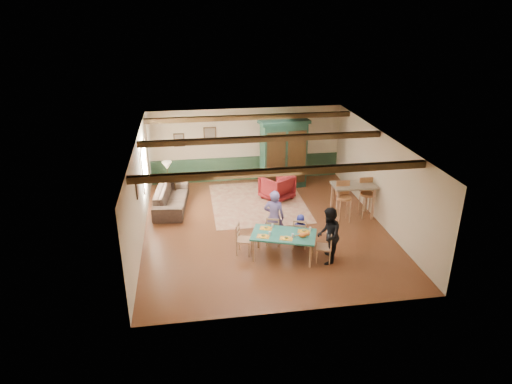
{
  "coord_description": "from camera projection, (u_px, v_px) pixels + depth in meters",
  "views": [
    {
      "loc": [
        -2.12,
        -11.88,
        6.23
      ],
      "look_at": [
        -0.25,
        0.03,
        1.15
      ],
      "focal_mm": 32.0,
      "sensor_mm": 36.0,
      "label": 1
    }
  ],
  "objects": [
    {
      "name": "table_lamp",
      "position": [
        167.0,
        170.0,
        15.34
      ],
      "size": [
        0.35,
        0.35,
        0.59
      ],
      "primitive_type": null,
      "rotation": [
        0.0,
        0.0,
        0.05
      ],
      "color": "tan",
      "rests_on": "end_table"
    },
    {
      "name": "dining_chair_end_left",
      "position": [
        244.0,
        239.0,
        11.99
      ],
      "size": [
        0.5,
        0.49,
        0.86
      ],
      "primitive_type": null,
      "rotation": [
        0.0,
        0.0,
        1.23
      ],
      "color": "#A27251",
      "rests_on": "floor"
    },
    {
      "name": "ceiling_beam_front",
      "position": [
        283.0,
        172.0,
        10.43
      ],
      "size": [
        6.95,
        0.16,
        0.16
      ],
      "primitive_type": "cube",
      "color": "black",
      "rests_on": "ceiling"
    },
    {
      "name": "cat",
      "position": [
        303.0,
        235.0,
        11.51
      ],
      "size": [
        0.35,
        0.23,
        0.16
      ],
      "primitive_type": null,
      "rotation": [
        0.0,
        0.0,
        -0.34
      ],
      "color": "orange",
      "rests_on": "dining_table"
    },
    {
      "name": "place_setting_far_right",
      "position": [
        304.0,
        230.0,
        11.81
      ],
      "size": [
        0.43,
        0.38,
        0.11
      ],
      "primitive_type": null,
      "rotation": [
        0.0,
        0.0,
        -0.34
      ],
      "color": "#FEAB21",
      "rests_on": "dining_table"
    },
    {
      "name": "area_rug",
      "position": [
        258.0,
        202.0,
        15.19
      ],
      "size": [
        3.05,
        3.62,
        0.01
      ],
      "primitive_type": "cube",
      "rotation": [
        0.0,
        0.0,
        -0.0
      ],
      "color": "beige",
      "rests_on": "floor"
    },
    {
      "name": "wall_left",
      "position": [
        139.0,
        193.0,
        12.51
      ],
      "size": [
        0.02,
        8.0,
        2.7
      ],
      "primitive_type": "cube",
      "color": "beige",
      "rests_on": "floor"
    },
    {
      "name": "ceiling_beam_back",
      "position": [
        250.0,
        117.0,
        15.25
      ],
      "size": [
        6.95,
        0.16,
        0.16
      ],
      "primitive_type": "cube",
      "color": "black",
      "rests_on": "ceiling"
    },
    {
      "name": "sofa",
      "position": [
        171.0,
        198.0,
        14.7
      ],
      "size": [
        1.16,
        2.44,
        0.69
      ],
      "primitive_type": "imported",
      "rotation": [
        0.0,
        0.0,
        1.47
      ],
      "color": "#362922",
      "rests_on": "floor"
    },
    {
      "name": "dining_chair_end_right",
      "position": [
        324.0,
        246.0,
        11.63
      ],
      "size": [
        0.5,
        0.49,
        0.86
      ],
      "primitive_type": null,
      "rotation": [
        0.0,
        0.0,
        -1.91
      ],
      "color": "#A27251",
      "rests_on": "floor"
    },
    {
      "name": "window_left",
      "position": [
        144.0,
        165.0,
        13.98
      ],
      "size": [
        0.06,
        1.6,
        1.3
      ],
      "primitive_type": null,
      "color": "white",
      "rests_on": "wall_left"
    },
    {
      "name": "dining_chair_far_right",
      "position": [
        300.0,
        232.0,
        12.34
      ],
      "size": [
        0.49,
        0.5,
        0.86
      ],
      "primitive_type": null,
      "rotation": [
        0.0,
        0.0,
        2.8
      ],
      "color": "#A27251",
      "rests_on": "floor"
    },
    {
      "name": "ceiling",
      "position": [
        265.0,
        140.0,
        12.49
      ],
      "size": [
        7.0,
        8.0,
        0.02
      ],
      "primitive_type": "cube",
      "color": "white",
      "rests_on": "wall_back"
    },
    {
      "name": "person_woman",
      "position": [
        328.0,
        236.0,
        11.49
      ],
      "size": [
        0.78,
        0.87,
        1.5
      ],
      "primitive_type": "imported",
      "rotation": [
        0.0,
        0.0,
        -1.91
      ],
      "color": "black",
      "rests_on": "floor"
    },
    {
      "name": "wall_back",
      "position": [
        246.0,
        145.0,
        16.65
      ],
      "size": [
        7.0,
        0.02,
        2.7
      ],
      "primitive_type": "cube",
      "color": "beige",
      "rests_on": "floor"
    },
    {
      "name": "bar_stool_right",
      "position": [
        367.0,
        199.0,
        13.96
      ],
      "size": [
        0.45,
        0.49,
        1.24
      ],
      "primitive_type": null,
      "rotation": [
        0.0,
        0.0,
        -0.02
      ],
      "color": "#AB6F42",
      "rests_on": "floor"
    },
    {
      "name": "end_table",
      "position": [
        169.0,
        187.0,
        15.58
      ],
      "size": [
        0.54,
        0.54,
        0.65
      ],
      "primitive_type": null,
      "rotation": [
        0.0,
        0.0,
        0.03
      ],
      "color": "black",
      "rests_on": "floor"
    },
    {
      "name": "picture_back_a",
      "position": [
        210.0,
        135.0,
        16.26
      ],
      "size": [
        0.45,
        0.04,
        0.55
      ],
      "primitive_type": null,
      "color": "#7F705C",
      "rests_on": "wall_back"
    },
    {
      "name": "picture_left_wall",
      "position": [
        137.0,
        187.0,
        11.81
      ],
      "size": [
        0.04,
        0.42,
        0.52
      ],
      "primitive_type": null,
      "color": "#7F705C",
      "rests_on": "wall_left"
    },
    {
      "name": "place_setting_far_left",
      "position": [
        266.0,
        227.0,
        11.98
      ],
      "size": [
        0.43,
        0.38,
        0.11
      ],
      "primitive_type": null,
      "rotation": [
        0.0,
        0.0,
        -0.34
      ],
      "color": "#FEAB21",
      "rests_on": "dining_table"
    },
    {
      "name": "dining_chair_far_left",
      "position": [
        273.0,
        230.0,
        12.46
      ],
      "size": [
        0.49,
        0.5,
        0.86
      ],
      "primitive_type": null,
      "rotation": [
        0.0,
        0.0,
        2.8
      ],
      "color": "#A27251",
      "rests_on": "floor"
    },
    {
      "name": "armoire",
      "position": [
        283.0,
        154.0,
        16.06
      ],
      "size": [
        1.81,
        0.92,
        2.45
      ],
      "primitive_type": "cube",
      "rotation": [
        0.0,
        0.0,
        0.13
      ],
      "color": "#122E23",
      "rests_on": "floor"
    },
    {
      "name": "counter_table",
      "position": [
        352.0,
        201.0,
        14.03
      ],
      "size": [
        1.31,
        0.79,
        1.08
      ],
      "primitive_type": null,
      "rotation": [
        0.0,
        0.0,
        -0.03
      ],
      "color": "tan",
      "rests_on": "floor"
    },
    {
      "name": "wainscot_back",
      "position": [
        246.0,
        168.0,
        16.98
      ],
      "size": [
        6.95,
        0.03,
        0.9
      ],
      "primitive_type": "cube",
      "color": "#1E3724",
      "rests_on": "floor"
    },
    {
      "name": "wall_right",
      "position": [
        381.0,
        179.0,
        13.51
      ],
      "size": [
        0.02,
        8.0,
        2.7
      ],
      "primitive_type": "cube",
      "color": "beige",
      "rests_on": "floor"
    },
    {
      "name": "dining_table",
      "position": [
        283.0,
        246.0,
        11.84
      ],
      "size": [
        1.84,
        1.4,
        0.68
      ],
      "primitive_type": null,
      "rotation": [
        0.0,
        0.0,
        -0.34
      ],
      "color": "#216A5C",
      "rests_on": "floor"
    },
    {
      "name": "armchair",
      "position": [
        277.0,
        187.0,
        15.34
      ],
      "size": [
        1.28,
        1.29,
        0.86
      ],
      "primitive_type": "imported",
      "rotation": [
        0.0,
        0.0,
        -2.56
      ],
      "color": "#541017",
      "rests_on": "floor"
    },
    {
      "name": "floor",
      "position": [
        265.0,
        227.0,
        13.53
      ],
      "size": [
        8.0,
        8.0,
        0.0
      ],
      "primitive_type": "plane",
      "color": "#532817",
      "rests_on": "ground"
    },
    {
      "name": "picture_back_b",
      "position": [
        179.0,
        140.0,
        16.17
      ],
      "size": [
        0.38,
        0.04,
        0.48
      ],
      "primitive_type": null,
      "color": "#7F705C",
      "rests_on": "wall_back"
    },
    {
      "name": "person_child",
      "position": [
        300.0,
        230.0,
        12.4
      ],
      "size": [
        0.52,
        0.42,
        0.91
      ],
      "primitive_type": "imported",
      "rotation": [
        0.0,
        0.0,
        2.8
      ],
      "color": "navy",
      "rests_on": "floor"
    },
    {
      "name": "place_setting_near_center",
      "position": [
        286.0,
        237.0,
        11.47
      ],
      "size": [
        0.43,
        0.38,
        0.11
      ],
      "primitive_type": null,
      "rotation": [
        0.0,
        0.0,
        -0.34
      ],
      "color": "#FEAB21",
      "rests_on": "dining_table"
    },
    {
      "name": "bar_stool_left",
      "position": [
        344.0,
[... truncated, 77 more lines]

